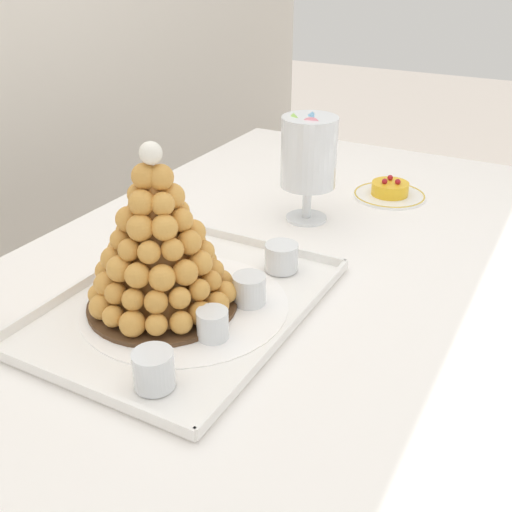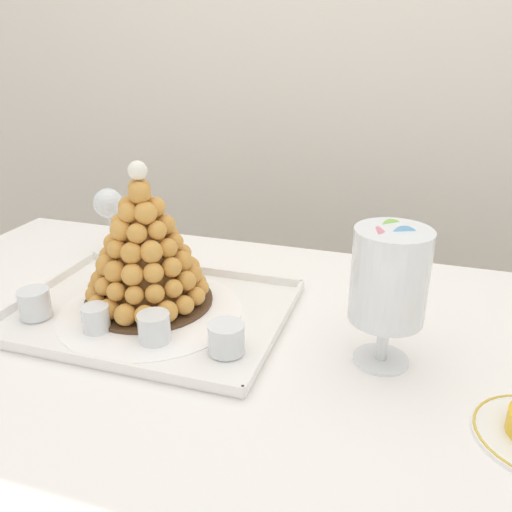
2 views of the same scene
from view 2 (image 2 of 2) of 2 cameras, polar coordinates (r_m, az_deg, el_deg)
backdrop_wall at (r=1.92m, az=10.99°, el=22.34°), size 4.80×0.10×2.50m
buffet_table at (r=0.98m, az=-0.99°, el=-14.83°), size 1.69×1.02×0.74m
serving_tray at (r=1.06m, az=-11.41°, el=-6.00°), size 0.53×0.40×0.02m
croquembouche at (r=1.04m, az=-12.12°, el=0.58°), size 0.26×0.26×0.29m
dessert_cup_left at (r=1.09m, az=-23.07°, el=-4.90°), size 0.06×0.06×0.06m
dessert_cup_mid_left at (r=1.01m, az=-17.14°, el=-6.62°), size 0.05×0.05×0.05m
dessert_cup_centre at (r=0.95m, az=-11.09°, el=-7.78°), size 0.06×0.06×0.05m
dessert_cup_mid_right at (r=0.90m, az=-3.27°, el=-9.07°), size 0.06×0.06×0.05m
macaron_goblet at (r=0.85m, az=14.41°, el=-2.37°), size 0.12×0.12×0.25m
wine_glass at (r=1.34m, az=-15.86°, el=5.37°), size 0.07×0.07×0.17m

